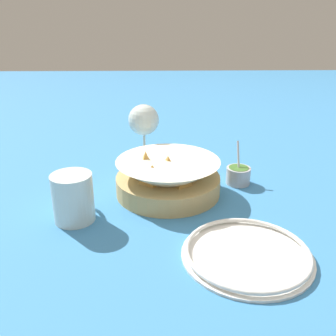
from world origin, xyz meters
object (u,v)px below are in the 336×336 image
at_px(sauce_cup, 238,175).
at_px(wine_glass, 144,122).
at_px(side_plate, 247,253).
at_px(beer_mug, 73,199).
at_px(food_basket, 167,179).

relative_size(sauce_cup, wine_glass, 0.61).
xyz_separation_m(sauce_cup, side_plate, (-0.30, 0.04, -0.02)).
relative_size(beer_mug, side_plate, 0.53).
xyz_separation_m(beer_mug, side_plate, (-0.13, -0.32, -0.04)).
distance_m(sauce_cup, side_plate, 0.30).
bearing_deg(wine_glass, beer_mug, 156.88).
bearing_deg(side_plate, food_basket, 27.78).
bearing_deg(food_basket, beer_mug, 121.22).
height_order(food_basket, beer_mug, same).
bearing_deg(side_plate, beer_mug, 67.25).
bearing_deg(food_basket, side_plate, -152.22).
distance_m(food_basket, sauce_cup, 0.18).
xyz_separation_m(food_basket, beer_mug, (-0.11, 0.19, 0.01)).
bearing_deg(sauce_cup, beer_mug, 114.28).
relative_size(food_basket, wine_glass, 1.45).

